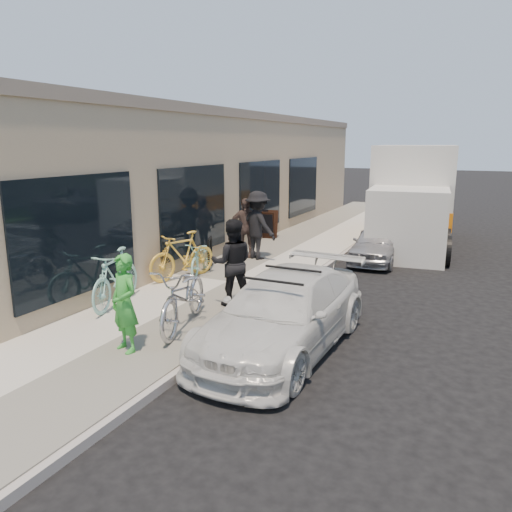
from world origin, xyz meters
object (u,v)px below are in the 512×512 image
(moving_truck, at_px, (412,200))
(tandem_bike, at_px, (184,296))
(bike_rack, at_px, (210,250))
(sedan_silver, at_px, (377,244))
(cruiser_bike_b, at_px, (201,258))
(man_standing, at_px, (232,263))
(cruiser_bike_c, at_px, (182,256))
(bystander_a, at_px, (258,225))
(cruiser_bike_a, at_px, (116,278))
(bystander_b, at_px, (245,228))
(woman_rider, at_px, (124,303))
(sandwich_board, at_px, (268,224))
(sedan_white, at_px, (284,313))

(moving_truck, relative_size, tandem_bike, 3.17)
(bike_rack, xyz_separation_m, moving_truck, (3.96, 6.39, 0.80))
(sedan_silver, xyz_separation_m, cruiser_bike_b, (-3.46, -3.74, 0.04))
(tandem_bike, bearing_deg, man_standing, 68.60)
(cruiser_bike_c, bearing_deg, bystander_a, 95.39)
(cruiser_bike_b, bearing_deg, sedan_silver, 30.96)
(tandem_bike, xyz_separation_m, cruiser_bike_a, (-1.87, 0.43, -0.00))
(bystander_a, distance_m, bystander_b, 0.43)
(sedan_silver, distance_m, man_standing, 5.79)
(woman_rider, distance_m, bystander_a, 6.56)
(bike_rack, relative_size, bystander_b, 0.47)
(woman_rider, distance_m, cruiser_bike_c, 4.20)
(bike_rack, relative_size, sandwich_board, 0.86)
(bike_rack, height_order, moving_truck, moving_truck)
(tandem_bike, relative_size, cruiser_bike_a, 1.15)
(sedan_white, distance_m, cruiser_bike_a, 3.64)
(sandwich_board, xyz_separation_m, bystander_b, (0.57, -2.83, 0.36))
(cruiser_bike_c, height_order, bystander_a, bystander_a)
(sedan_white, relative_size, sedan_silver, 1.43)
(sedan_white, relative_size, cruiser_bike_a, 2.33)
(moving_truck, distance_m, cruiser_bike_c, 8.57)
(bike_rack, distance_m, bystander_a, 1.67)
(woman_rider, relative_size, man_standing, 0.89)
(cruiser_bike_a, xyz_separation_m, bystander_a, (0.76, 4.86, 0.37))
(sandwich_board, relative_size, sedan_silver, 0.30)
(moving_truck, bearing_deg, cruiser_bike_a, -118.56)
(bystander_a, bearing_deg, bike_rack, 87.88)
(woman_rider, distance_m, bystander_b, 6.69)
(woman_rider, bearing_deg, bystander_b, 119.77)
(cruiser_bike_b, distance_m, bystander_b, 2.17)
(man_standing, bearing_deg, cruiser_bike_b, -75.15)
(bystander_b, bearing_deg, tandem_bike, -97.18)
(moving_truck, height_order, bystander_a, moving_truck)
(bike_rack, relative_size, cruiser_bike_b, 0.52)
(sandwich_board, bearing_deg, cruiser_bike_c, -94.14)
(cruiser_bike_b, xyz_separation_m, cruiser_bike_c, (-0.16, -0.56, 0.15))
(man_standing, xyz_separation_m, cruiser_bike_a, (-2.04, -1.00, -0.30))
(moving_truck, distance_m, tandem_bike, 10.46)
(bystander_a, bearing_deg, tandem_bike, 123.41)
(sedan_white, height_order, cruiser_bike_b, sedan_white)
(tandem_bike, relative_size, bystander_b, 1.29)
(woman_rider, bearing_deg, sedan_white, 53.79)
(sedan_silver, distance_m, woman_rider, 8.45)
(moving_truck, relative_size, cruiser_bike_c, 3.66)
(man_standing, height_order, cruiser_bike_a, man_standing)
(sedan_white, xyz_separation_m, cruiser_bike_b, (-3.43, 3.04, -0.07))
(bike_rack, distance_m, woman_rider, 5.26)
(moving_truck, height_order, cruiser_bike_c, moving_truck)
(sedan_silver, xyz_separation_m, cruiser_bike_a, (-3.66, -6.54, 0.19))
(cruiser_bike_a, bearing_deg, sedan_silver, 47.09)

